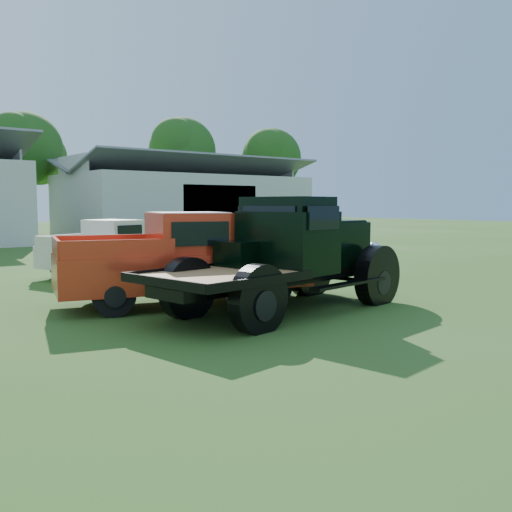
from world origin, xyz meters
TOP-DOWN VIEW (x-y plane):
  - ground at (0.00, 0.00)m, footprint 120.00×120.00m
  - shed_right at (14.00, 27.00)m, footprint 16.80×9.20m
  - tree_c at (5.00, 33.00)m, footprint 5.40×5.40m
  - tree_d at (18.00, 34.00)m, footprint 6.00×6.00m
  - tree_e at (26.00, 32.00)m, footprint 5.70×5.70m
  - vintage_flatbed at (0.37, 0.55)m, footprint 5.92×3.09m
  - red_pickup at (-0.73, 2.47)m, footprint 5.69×3.39m
  - white_pickup at (0.20, 8.23)m, footprint 4.64×2.95m
  - misc_car_blue at (7.22, 12.35)m, footprint 4.39×2.03m
  - misc_car_grey at (10.51, 12.62)m, footprint 4.72×2.15m

SIDE VIEW (x-z plane):
  - ground at x=0.00m, z-range 0.00..0.00m
  - misc_car_blue at x=7.22m, z-range 0.00..1.46m
  - misc_car_grey at x=10.51m, z-range 0.00..1.50m
  - white_pickup at x=0.20m, z-range 0.00..1.59m
  - red_pickup at x=-0.73m, z-range 0.00..1.95m
  - vintage_flatbed at x=0.37m, z-range 0.00..2.23m
  - shed_right at x=14.00m, z-range 0.00..5.20m
  - tree_c at x=5.00m, z-range 0.00..9.00m
  - tree_e at x=26.00m, z-range 0.00..9.50m
  - tree_d at x=18.00m, z-range 0.00..10.00m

